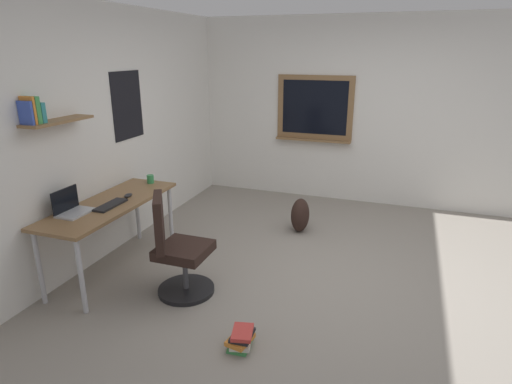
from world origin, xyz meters
TOP-DOWN VIEW (x-y plane):
  - ground_plane at (0.00, 0.00)m, footprint 5.20×5.20m
  - wall_back at (-0.00, 2.45)m, footprint 5.00×0.30m
  - wall_right at (2.45, 0.03)m, footprint 0.22×5.00m
  - desk at (-0.55, 2.09)m, footprint 1.57×0.57m
  - office_chair at (-0.73, 1.27)m, footprint 0.55×0.56m
  - laptop at (-0.91, 2.23)m, footprint 0.31×0.21m
  - keyboard at (-0.63, 2.02)m, footprint 0.37×0.13m
  - computer_mouse at (-0.35, 2.02)m, footprint 0.10×0.06m
  - coffee_mug at (0.13, 2.07)m, footprint 0.08×0.08m
  - backpack at (1.02, 0.56)m, footprint 0.32×0.22m
  - book_stack_on_floor at (-1.25, 0.45)m, footprint 0.26×0.21m

SIDE VIEW (x-z plane):
  - ground_plane at x=0.00m, z-range 0.00..0.00m
  - book_stack_on_floor at x=-1.25m, z-range 0.00..0.14m
  - backpack at x=1.02m, z-range 0.00..0.42m
  - office_chair at x=-0.73m, z-range -0.07..0.88m
  - desk at x=-0.55m, z-range 0.29..1.02m
  - keyboard at x=-0.63m, z-range 0.73..0.75m
  - computer_mouse at x=-0.35m, z-range 0.73..0.76m
  - coffee_mug at x=0.13m, z-range 0.73..0.82m
  - laptop at x=-0.91m, z-range 0.67..0.90m
  - wall_right at x=2.45m, z-range 0.00..2.60m
  - wall_back at x=0.00m, z-range 0.00..2.60m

